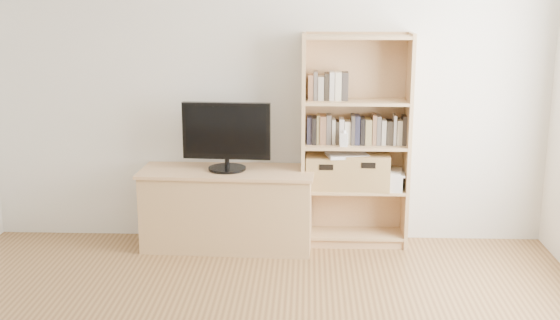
# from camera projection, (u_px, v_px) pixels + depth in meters

# --- Properties ---
(back_wall) EXTENTS (4.50, 0.02, 2.60)m
(back_wall) POSITION_uv_depth(u_px,v_px,m) (266.00, 81.00, 5.57)
(back_wall) COLOR silver
(back_wall) RESTS_ON floor
(tv_stand) EXTENTS (1.35, 0.55, 0.61)m
(tv_stand) POSITION_uv_depth(u_px,v_px,m) (228.00, 210.00, 5.58)
(tv_stand) COLOR tan
(tv_stand) RESTS_ON floor
(bookshelf) EXTENTS (0.85, 0.30, 1.69)m
(bookshelf) POSITION_uv_depth(u_px,v_px,m) (355.00, 142.00, 5.51)
(bookshelf) COLOR tan
(bookshelf) RESTS_ON floor
(television) EXTENTS (0.69, 0.09, 0.54)m
(television) POSITION_uv_depth(u_px,v_px,m) (227.00, 136.00, 5.44)
(television) COLOR black
(television) RESTS_ON tv_stand
(books_row_mid) EXTENTS (0.75, 0.18, 0.20)m
(books_row_mid) POSITION_uv_depth(u_px,v_px,m) (355.00, 131.00, 5.51)
(books_row_mid) COLOR #212131
(books_row_mid) RESTS_ON bookshelf
(books_row_upper) EXTENTS (0.37, 0.15, 0.19)m
(books_row_upper) POSITION_uv_depth(u_px,v_px,m) (332.00, 88.00, 5.43)
(books_row_upper) COLOR #212131
(books_row_upper) RESTS_ON bookshelf
(baby_monitor) EXTENTS (0.06, 0.04, 0.11)m
(baby_monitor) POSITION_uv_depth(u_px,v_px,m) (344.00, 140.00, 5.41)
(baby_monitor) COLOR white
(baby_monitor) RESTS_ON bookshelf
(basket_left) EXTENTS (0.32, 0.27, 0.26)m
(basket_left) POSITION_uv_depth(u_px,v_px,m) (326.00, 172.00, 5.57)
(basket_left) COLOR #9C7346
(basket_left) RESTS_ON bookshelf
(basket_right) EXTENTS (0.36, 0.30, 0.28)m
(basket_right) POSITION_uv_depth(u_px,v_px,m) (368.00, 171.00, 5.56)
(basket_right) COLOR #9C7346
(basket_right) RESTS_ON bookshelf
(laptop) EXTENTS (0.35, 0.28, 0.02)m
(laptop) POSITION_uv_depth(u_px,v_px,m) (347.00, 155.00, 5.52)
(laptop) COLOR white
(laptop) RESTS_ON basket_left
(magazine_stack) EXTENTS (0.22, 0.29, 0.12)m
(magazine_stack) POSITION_uv_depth(u_px,v_px,m) (391.00, 181.00, 5.57)
(magazine_stack) COLOR beige
(magazine_stack) RESTS_ON bookshelf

